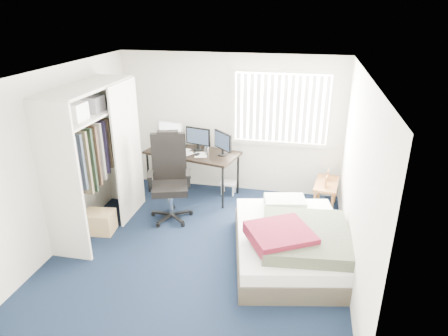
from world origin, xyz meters
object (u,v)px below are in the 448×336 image
object	(u,v)px
office_chair	(170,186)
nightstand	(326,186)
bed	(292,242)
desk	(193,150)

from	to	relation	value
office_chair	nightstand	xyz separation A→B (m)	(2.48, 0.76, -0.11)
office_chair	bed	world-z (taller)	office_chair
office_chair	bed	size ratio (longest dim) A/B	0.64
nightstand	bed	world-z (taller)	nightstand
nightstand	bed	distance (m)	1.67
desk	office_chair	size ratio (longest dim) A/B	1.25
office_chair	bed	distance (m)	2.18
desk	nightstand	size ratio (longest dim) A/B	2.33
desk	office_chair	xyz separation A→B (m)	(-0.12, -0.94, -0.29)
office_chair	nightstand	world-z (taller)	office_chair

